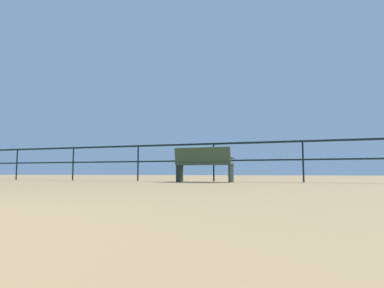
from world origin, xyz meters
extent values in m
cube|color=black|center=(0.00, 8.20, 1.02)|extent=(22.93, 0.05, 0.05)
cube|color=black|center=(0.00, 8.20, 0.56)|extent=(22.93, 0.04, 0.04)
cylinder|color=black|center=(-6.88, 8.20, 0.51)|extent=(0.04, 0.04, 1.02)
cylinder|color=black|center=(-4.59, 8.20, 0.51)|extent=(0.04, 0.04, 1.02)
cylinder|color=black|center=(-2.29, 8.20, 0.51)|extent=(0.04, 0.04, 1.02)
cylinder|color=black|center=(0.00, 8.20, 0.51)|extent=(0.04, 0.04, 1.02)
cylinder|color=black|center=(2.29, 8.20, 0.51)|extent=(0.04, 0.04, 1.02)
cube|color=#364932|center=(-0.06, 7.50, 0.45)|extent=(1.44, 0.48, 0.05)
cube|color=#364932|center=(-0.06, 7.30, 0.66)|extent=(1.43, 0.15, 0.41)
cube|color=black|center=(0.61, 7.49, 0.23)|extent=(0.05, 0.40, 0.45)
cube|color=black|center=(0.62, 7.66, 0.59)|extent=(0.04, 0.31, 0.04)
cube|color=black|center=(-0.73, 7.52, 0.23)|extent=(0.05, 0.40, 0.45)
cube|color=black|center=(-0.73, 7.69, 0.59)|extent=(0.04, 0.31, 0.04)
camera|label=1|loc=(2.18, -0.23, 0.23)|focal=29.96mm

